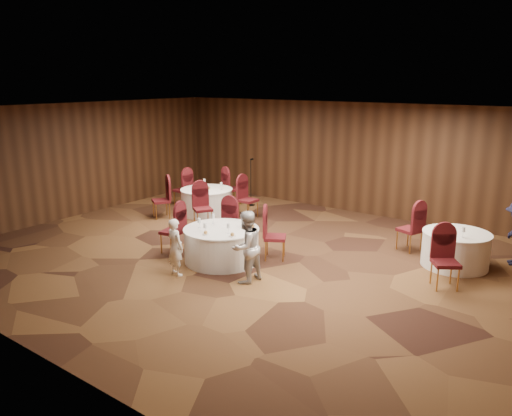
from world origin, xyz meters
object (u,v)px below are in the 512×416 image
Objects in this scene: table_left at (207,201)px; table_right at (455,249)px; mic_stand at (251,192)px; woman_a at (175,247)px; table_main at (222,245)px; woman_b at (246,247)px.

table_right is (7.03, -0.07, 0.00)m from table_left.
mic_stand is (0.44, 1.56, 0.04)m from table_left.
table_main is at bearing -90.29° from woman_a.
table_left is 1.62m from mic_stand.
table_right is 5.83m from woman_a.
table_main is 1.18m from woman_a.
mic_stand is 5.87m from woman_a.
woman_b reaches higher than table_main.
woman_b is at bearing -39.90° from table_left.
mic_stand is 1.26× the size of woman_a.
table_left is (-2.88, 2.76, -0.00)m from table_main.
woman_b is at bearing -132.97° from table_right.
table_right is at bearing -13.92° from mic_stand.
table_right is 0.97× the size of woman_b.
woman_a is at bearing -102.34° from table_main.
table_main is at bearing -60.59° from mic_stand.
table_main is at bearing -111.25° from woman_b.
mic_stand is (-2.43, 4.32, 0.04)m from table_main.
mic_stand is (-6.58, 1.63, 0.04)m from table_right.
table_right is at bearing 143.34° from woman_b.
woman_a is (2.19, -5.45, 0.17)m from mic_stand.
table_left is 4.70m from woman_a.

